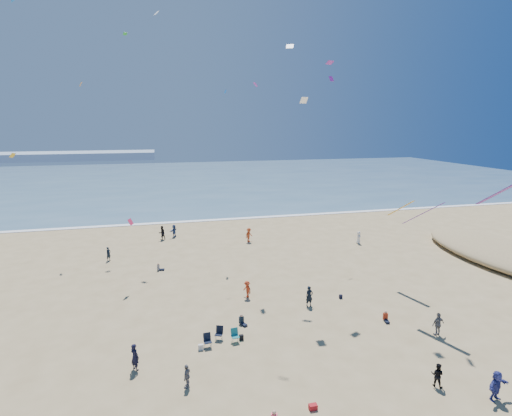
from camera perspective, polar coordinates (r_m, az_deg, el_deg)
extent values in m
cube|color=#476B84|center=(113.74, -11.71, 3.98)|extent=(220.00, 100.00, 0.06)
cube|color=white|center=(64.62, -9.73, -1.92)|extent=(220.00, 1.20, 0.08)
cube|color=#7A8EA8|center=(196.17, -30.66, 6.30)|extent=(110.00, 20.00, 3.20)
ellipsoid|color=tan|center=(54.40, 31.91, -5.57)|extent=(10.00, 22.00, 2.20)
imported|color=slate|center=(33.42, 24.57, -14.85)|extent=(1.08, 0.54, 1.77)
imported|color=#33398C|center=(28.13, 31.12, -20.89)|extent=(1.71, 0.87, 1.77)
imported|color=black|center=(48.73, -20.32, -6.17)|extent=(0.68, 0.70, 1.62)
imported|color=black|center=(27.85, 24.47, -20.88)|extent=(0.90, 0.91, 1.48)
imported|color=#AC3B18|center=(52.85, -1.03, -3.87)|extent=(1.38, 1.26, 1.86)
imported|color=#314A87|center=(56.25, -11.64, -3.22)|extent=(1.31, 1.61, 1.72)
imported|color=white|center=(53.76, 14.45, -4.11)|extent=(0.66, 0.88, 1.63)
imported|color=black|center=(55.25, -13.30, -3.47)|extent=(1.16, 1.08, 1.90)
imported|color=black|center=(28.01, -16.93, -19.68)|extent=(0.76, 0.78, 1.80)
imported|color=gray|center=(25.93, -9.82, -22.56)|extent=(0.69, 0.94, 1.48)
imported|color=#B23619|center=(36.56, -1.28, -11.54)|extent=(0.92, 1.15, 1.55)
imported|color=black|center=(35.21, 7.62, -12.40)|extent=(0.69, 0.49, 1.79)
cube|color=silver|center=(29.49, -7.88, -19.08)|extent=(0.35, 0.20, 0.40)
cube|color=black|center=(30.39, -2.10, -17.98)|extent=(0.30, 0.22, 0.38)
cube|color=#A8181D|center=(24.63, 8.15, -26.31)|extent=(0.45, 0.30, 0.30)
cube|color=black|center=(37.40, 12.01, -12.27)|extent=(0.28, 0.18, 0.34)
cube|color=#D32347|center=(39.63, -17.48, -1.91)|extent=(0.50, 0.80, 0.56)
cube|color=#802893|center=(39.01, 10.50, 19.76)|extent=(0.88, 0.71, 0.31)
cube|color=#831B93|center=(49.68, 10.70, 17.70)|extent=(0.67, 0.53, 0.61)
cube|color=orange|center=(41.55, -31.45, 6.44)|extent=(0.76, 0.85, 0.38)
cube|color=blue|center=(48.37, -4.40, 16.24)|extent=(0.40, 0.70, 0.41)
cube|color=white|center=(55.06, -14.01, 25.43)|extent=(0.73, 0.74, 0.53)
cube|color=white|center=(35.30, 6.86, 15.04)|extent=(0.62, 0.59, 0.50)
cube|color=blue|center=(39.63, -31.32, 24.07)|extent=(0.52, 0.64, 0.32)
cube|color=green|center=(57.56, -18.20, 22.57)|extent=(0.53, 0.43, 0.32)
cube|color=orange|center=(54.06, -23.76, 15.90)|extent=(0.29, 0.52, 0.51)
cube|color=white|center=(41.94, 4.86, 22.03)|extent=(0.87, 0.79, 0.46)
cube|color=purple|center=(41.06, -0.09, 17.24)|extent=(0.40, 0.85, 0.39)
cube|color=#6E28A2|center=(33.94, 22.74, -0.71)|extent=(0.35, 3.14, 2.21)
cube|color=#F5A719|center=(40.31, 19.96, -0.03)|extent=(0.35, 2.64, 1.87)
cube|color=#6B2596|center=(27.17, 31.99, 2.25)|extent=(0.35, 3.30, 2.33)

